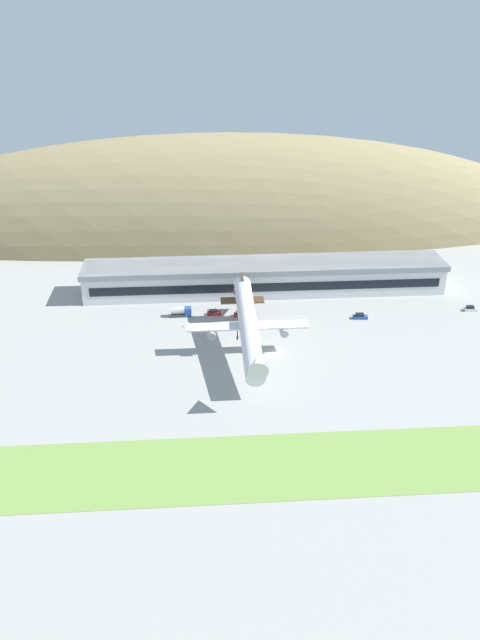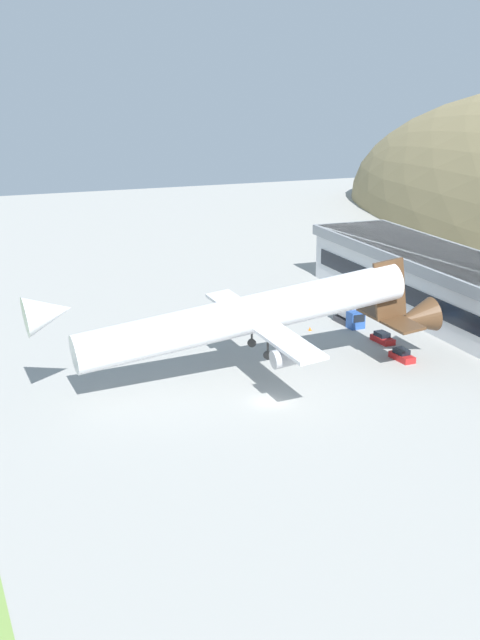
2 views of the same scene
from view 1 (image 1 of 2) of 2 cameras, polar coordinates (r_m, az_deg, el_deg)
ground_plane at (r=169.81m, az=3.26°, el=-3.06°), size 373.42×373.42×0.00m
grass_strip_foreground at (r=132.69m, az=5.71°, el=-13.01°), size 336.08×20.74×0.08m
hill_backdrop at (r=260.30m, az=-2.13°, el=8.00°), size 288.97×61.55×80.06m
terminal_building at (r=203.50m, az=2.29°, el=4.11°), size 117.24×15.26×10.14m
cargo_airplane at (r=165.31m, az=0.73°, el=-0.43°), size 32.42×55.97×11.59m
service_car_0 at (r=190.23m, az=-2.41°, el=0.69°), size 4.22×2.14×1.53m
service_car_1 at (r=205.15m, az=20.33°, el=0.97°), size 4.05×1.97×1.57m
service_car_2 at (r=189.14m, az=0.06°, el=0.56°), size 4.25×2.06×1.61m
service_car_3 at (r=191.03m, az=10.92°, el=0.32°), size 4.45×2.08×1.66m
fuel_truck at (r=189.54m, az=-5.42°, el=0.77°), size 6.27×2.63×3.13m
traffic_cone_0 at (r=183.82m, az=-5.23°, el=-0.53°), size 0.52×0.52×0.58m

